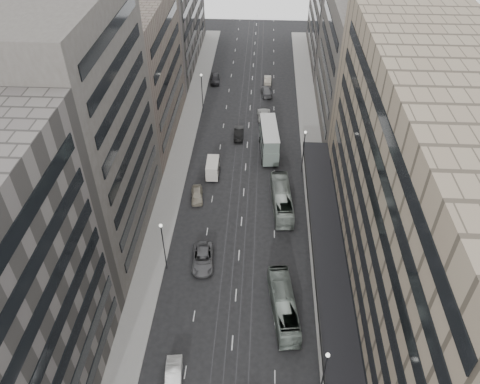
% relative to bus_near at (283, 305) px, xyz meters
% --- Properties ---
extents(ground, '(220.00, 220.00, 0.00)m').
position_rel_bus_near_xyz_m(ground, '(-6.01, -5.62, -1.55)').
color(ground, black).
rests_on(ground, ground).
extents(sidewalk_right, '(4.00, 125.00, 0.15)m').
position_rel_bus_near_xyz_m(sidewalk_right, '(5.99, 31.88, -1.47)').
color(sidewalk_right, gray).
rests_on(sidewalk_right, ground).
extents(sidewalk_left, '(4.00, 125.00, 0.15)m').
position_rel_bus_near_xyz_m(sidewalk_left, '(-18.01, 31.88, -1.47)').
color(sidewalk_left, gray).
rests_on(sidewalk_left, ground).
extents(department_store, '(19.20, 60.00, 30.00)m').
position_rel_bus_near_xyz_m(department_store, '(15.44, 2.38, 13.40)').
color(department_store, gray).
rests_on(department_store, ground).
extents(building_right_mid, '(15.00, 28.00, 24.00)m').
position_rel_bus_near_xyz_m(building_right_mid, '(15.49, 46.38, 10.45)').
color(building_right_mid, '#48453F').
rests_on(building_right_mid, ground).
extents(building_right_far, '(15.00, 32.00, 28.00)m').
position_rel_bus_near_xyz_m(building_right_far, '(15.49, 76.38, 12.45)').
color(building_right_far, '#5F5A56').
rests_on(building_right_far, ground).
extents(building_left_b, '(15.00, 26.00, 34.00)m').
position_rel_bus_near_xyz_m(building_left_b, '(-27.51, 13.38, 15.45)').
color(building_left_b, '#48453F').
rests_on(building_left_b, ground).
extents(building_left_c, '(15.00, 28.00, 25.00)m').
position_rel_bus_near_xyz_m(building_left_c, '(-27.51, 40.38, 10.95)').
color(building_left_c, '#665C4F').
rests_on(building_left_c, ground).
extents(building_left_d, '(15.00, 38.00, 28.00)m').
position_rel_bus_near_xyz_m(building_left_d, '(-27.51, 73.38, 12.45)').
color(building_left_d, '#5F5A56').
rests_on(building_left_d, ground).
extents(lamp_right_near, '(0.44, 0.44, 8.32)m').
position_rel_bus_near_xyz_m(lamp_right_near, '(3.69, -10.62, 3.66)').
color(lamp_right_near, '#262628').
rests_on(lamp_right_near, ground).
extents(lamp_right_far, '(0.44, 0.44, 8.32)m').
position_rel_bus_near_xyz_m(lamp_right_far, '(3.69, 29.38, 3.66)').
color(lamp_right_far, '#262628').
rests_on(lamp_right_far, ground).
extents(lamp_left_near, '(0.44, 0.44, 8.32)m').
position_rel_bus_near_xyz_m(lamp_left_near, '(-15.71, 6.38, 3.66)').
color(lamp_left_near, '#262628').
rests_on(lamp_left_near, ground).
extents(lamp_left_far, '(0.44, 0.44, 8.32)m').
position_rel_bus_near_xyz_m(lamp_left_far, '(-15.71, 49.38, 3.66)').
color(lamp_left_far, '#262628').
rests_on(lamp_left_far, ground).
extents(bus_near, '(4.06, 11.35, 3.09)m').
position_rel_bus_near_xyz_m(bus_near, '(0.00, 0.00, 0.00)').
color(bus_near, gray).
rests_on(bus_near, ground).
extents(bus_far, '(3.56, 11.71, 3.21)m').
position_rel_bus_near_xyz_m(bus_far, '(0.08, 20.05, 0.06)').
color(bus_far, '#909B92').
rests_on(bus_far, ground).
extents(double_decker, '(3.78, 10.17, 5.45)m').
position_rel_bus_near_xyz_m(double_decker, '(-2.04, 34.92, 1.40)').
color(double_decker, slate).
rests_on(double_decker, ground).
extents(panel_van, '(2.29, 4.55, 2.84)m').
position_rel_bus_near_xyz_m(panel_van, '(-11.51, 27.69, 0.02)').
color(panel_van, beige).
rests_on(panel_van, ground).
extents(sedan_1, '(2.26, 5.10, 1.63)m').
position_rel_bus_near_xyz_m(sedan_1, '(-12.09, -9.63, -0.73)').
color(sedan_1, white).
rests_on(sedan_1, ground).
extents(sedan_2, '(3.42, 6.43, 1.72)m').
position_rel_bus_near_xyz_m(sedan_2, '(-10.88, 7.68, -0.69)').
color(sedan_2, '#575659').
rests_on(sedan_2, ground).
extents(sedan_4, '(2.46, 4.83, 1.57)m').
position_rel_bus_near_xyz_m(sedan_4, '(-13.43, 21.39, -0.76)').
color(sedan_4, '#9F9784').
rests_on(sedan_4, ground).
extents(sedan_5, '(1.80, 4.93, 1.62)m').
position_rel_bus_near_xyz_m(sedan_5, '(-7.77, 39.86, -0.74)').
color(sedan_5, black).
rests_on(sedan_5, ground).
extents(sedan_6, '(2.92, 5.74, 1.56)m').
position_rel_bus_near_xyz_m(sedan_6, '(-3.02, 47.30, -0.77)').
color(sedan_6, beige).
rests_on(sedan_6, ground).
extents(sedan_7, '(2.75, 5.69, 1.60)m').
position_rel_bus_near_xyz_m(sedan_7, '(-2.65, 57.51, -0.75)').
color(sedan_7, '#5A5A5D').
rests_on(sedan_7, ground).
extents(sedan_8, '(2.40, 5.18, 1.72)m').
position_rel_bus_near_xyz_m(sedan_8, '(-14.51, 62.81, -0.69)').
color(sedan_8, '#29282B').
rests_on(sedan_8, ground).
extents(sedan_9, '(1.63, 4.64, 1.53)m').
position_rel_bus_near_xyz_m(sedan_9, '(-2.45, 63.11, -0.78)').
color(sedan_9, '#A69C89').
rests_on(sedan_9, ground).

